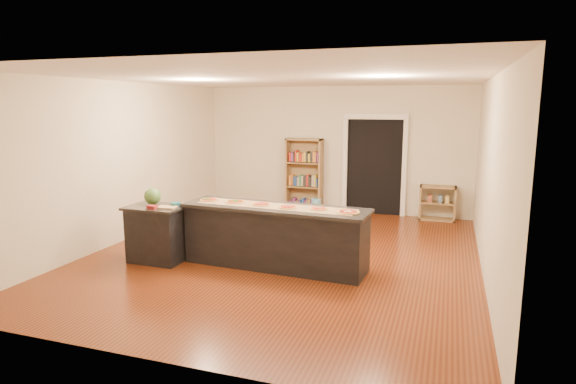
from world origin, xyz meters
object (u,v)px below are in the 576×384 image
(side_counter, at_px, (158,233))
(bookshelf, at_px, (304,175))
(waste_bin, at_px, (316,205))
(kitchen_island, at_px, (275,236))
(low_shelf, at_px, (437,203))
(watermelon, at_px, (153,196))

(side_counter, xyz_separation_m, bookshelf, (1.09, 4.21, 0.39))
(waste_bin, bearing_deg, side_counter, -108.96)
(kitchen_island, height_order, side_counter, kitchen_island)
(bookshelf, bearing_deg, waste_bin, -17.95)
(side_counter, xyz_separation_m, low_shelf, (4.03, 4.20, -0.07))
(side_counter, height_order, waste_bin, side_counter)
(kitchen_island, bearing_deg, side_counter, -166.32)
(watermelon, bearing_deg, waste_bin, 69.19)
(side_counter, relative_size, bookshelf, 0.53)
(bookshelf, xyz_separation_m, low_shelf, (2.93, -0.01, -0.46))
(watermelon, bearing_deg, low_shelf, 44.80)
(bookshelf, relative_size, low_shelf, 2.26)
(kitchen_island, relative_size, low_shelf, 3.83)
(kitchen_island, bearing_deg, low_shelf, 63.53)
(kitchen_island, height_order, bookshelf, bookshelf)
(waste_bin, distance_m, watermelon, 4.38)
(side_counter, bearing_deg, kitchen_island, 10.77)
(side_counter, xyz_separation_m, watermelon, (-0.12, 0.09, 0.56))
(side_counter, distance_m, low_shelf, 5.82)
(low_shelf, distance_m, watermelon, 5.87)
(low_shelf, distance_m, waste_bin, 2.62)
(waste_bin, bearing_deg, low_shelf, 2.05)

